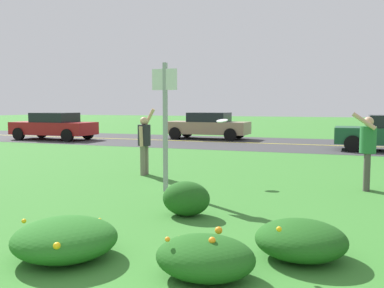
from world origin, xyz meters
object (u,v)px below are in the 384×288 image
(sign_post_near_path, at_px, (165,114))
(car_tan_center_right, at_px, (208,125))
(person_catcher_green_shirt, at_px, (368,146))
(person_thrower_dark_shirt, at_px, (144,140))
(car_red_rightmost, at_px, (54,126))
(frisbee_white, at_px, (222,121))

(sign_post_near_path, bearing_deg, car_tan_center_right, 104.86)
(person_catcher_green_shirt, relative_size, car_tan_center_right, 0.38)
(person_thrower_dark_shirt, bearing_deg, car_red_rightmost, 138.47)
(person_catcher_green_shirt, distance_m, frisbee_white, 3.34)
(frisbee_white, bearing_deg, car_red_rightmost, 143.81)
(sign_post_near_path, relative_size, frisbee_white, 9.68)
(person_thrower_dark_shirt, height_order, person_catcher_green_shirt, person_thrower_dark_shirt)
(person_catcher_green_shirt, xyz_separation_m, frisbee_white, (-3.30, 0.13, 0.51))
(person_thrower_dark_shirt, bearing_deg, person_catcher_green_shirt, -1.86)
(person_catcher_green_shirt, relative_size, frisbee_white, 6.02)
(sign_post_near_path, distance_m, car_red_rightmost, 15.46)
(sign_post_near_path, xyz_separation_m, car_tan_center_right, (-3.70, 13.93, -0.91))
(person_thrower_dark_shirt, xyz_separation_m, car_tan_center_right, (-2.29, 12.14, -0.18))
(person_thrower_dark_shirt, height_order, car_red_rightmost, person_thrower_dark_shirt)
(car_red_rightmost, bearing_deg, sign_post_near_path, -43.04)
(person_thrower_dark_shirt, distance_m, frisbee_white, 2.22)
(sign_post_near_path, height_order, frisbee_white, sign_post_near_path)
(person_thrower_dark_shirt, distance_m, car_tan_center_right, 12.36)
(person_catcher_green_shirt, relative_size, car_red_rightmost, 0.38)
(frisbee_white, bearing_deg, person_thrower_dark_shirt, 178.61)
(sign_post_near_path, distance_m, person_thrower_dark_shirt, 2.39)
(sign_post_near_path, xyz_separation_m, person_catcher_green_shirt, (4.04, 1.61, -0.69))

